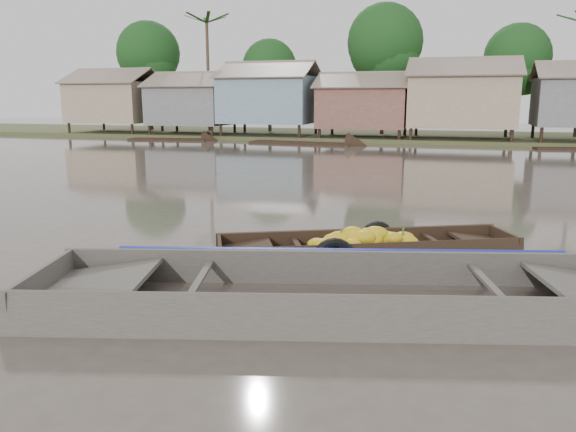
# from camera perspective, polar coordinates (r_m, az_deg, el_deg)

# --- Properties ---
(ground) EXTENTS (120.00, 120.00, 0.00)m
(ground) POSITION_cam_1_polar(r_m,az_deg,el_deg) (9.57, 2.05, -5.42)
(ground) COLOR #4C433A
(ground) RESTS_ON ground
(riverbank) EXTENTS (120.00, 12.47, 10.22)m
(riverbank) POSITION_cam_1_polar(r_m,az_deg,el_deg) (40.72, 18.04, 11.67)
(riverbank) COLOR #384723
(riverbank) RESTS_ON ground
(banana_boat) EXTENTS (5.54, 3.50, 0.79)m
(banana_boat) POSITION_cam_1_polar(r_m,az_deg,el_deg) (10.39, 7.53, -3.26)
(banana_boat) COLOR black
(banana_boat) RESTS_ON ground
(viewer_boat) EXTENTS (8.81, 4.27, 0.69)m
(viewer_boat) POSITION_cam_1_polar(r_m,az_deg,el_deg) (7.88, 5.77, -8.72)
(viewer_boat) COLOR #433D39
(viewer_boat) RESTS_ON ground
(distant_boats) EXTENTS (45.63, 16.34, 0.35)m
(distant_boats) POSITION_cam_1_polar(r_m,az_deg,el_deg) (33.10, 26.05, 5.69)
(distant_boats) COLOR black
(distant_boats) RESTS_ON ground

